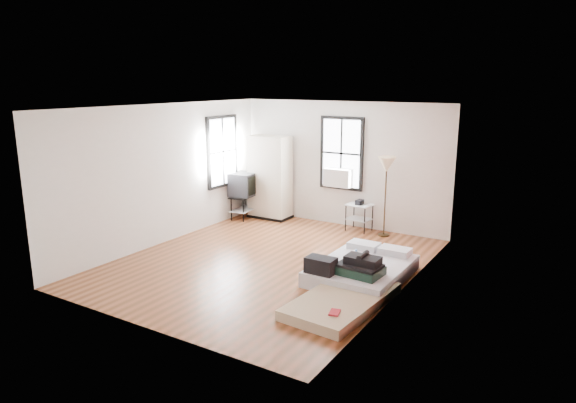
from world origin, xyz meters
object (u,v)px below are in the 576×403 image
Objects in this scene: side_table at (359,210)px; tv_stand at (244,186)px; wardrobe at (270,177)px; mattress_main at (361,269)px; mattress_bare at (346,294)px; floor_lamp at (387,169)px.

side_table is 0.63× the size of tv_stand.
wardrobe is at bearing -178.26° from side_table.
wardrobe reaches higher than mattress_main.
mattress_main is 2.68× the size of side_table.
wardrobe is 1.79× the size of tv_stand.
side_table is 2.85m from tv_stand.
wardrobe reaches higher than side_table.
side_table is at bearing 115.28° from mattress_bare.
mattress_main reaches higher than mattress_bare.
floor_lamp is (0.61, -0.07, 0.98)m from side_table.
mattress_main is 1.70× the size of tv_stand.
tv_stand is (-0.49, -0.38, -0.19)m from wardrobe.
mattress_bare is at bearing -69.03° from side_table.
mattress_main is 0.95× the size of wardrobe.
floor_lamp is at bearing -0.30° from wardrobe.
mattress_bare is at bearing -78.63° from mattress_main.
mattress_main is 4.34m from wardrobe.
mattress_main is 2.82m from side_table.
floor_lamp is at bearing -6.56° from side_table.
floor_lamp is at bearing 103.01° from mattress_main.
wardrobe is 2.36m from side_table.
mattress_main is 0.94× the size of mattress_bare.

